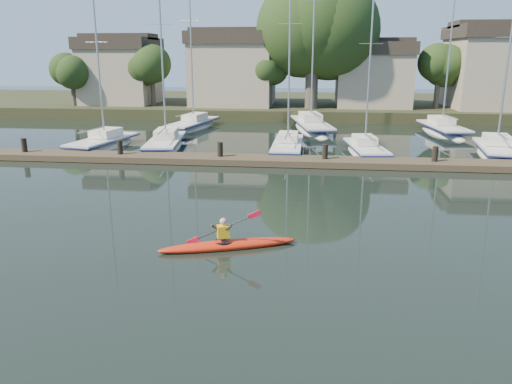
# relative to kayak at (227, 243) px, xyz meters

# --- Properties ---
(ground) EXTENTS (160.00, 160.00, 0.00)m
(ground) POSITION_rel_kayak_xyz_m (0.35, -1.00, -0.18)
(ground) COLOR black
(ground) RESTS_ON ground
(kayak) EXTENTS (4.50, 2.10, 1.46)m
(kayak) POSITION_rel_kayak_xyz_m (0.00, 0.00, 0.00)
(kayak) COLOR red
(kayak) RESTS_ON ground
(dock) EXTENTS (34.00, 2.00, 1.80)m
(dock) POSITION_rel_kayak_xyz_m (0.35, 13.00, 0.03)
(dock) COLOR #483A29
(dock) RESTS_ON ground
(sailboat_0) EXTENTS (3.38, 7.77, 11.93)m
(sailboat_0) POSITION_rel_kayak_xyz_m (-11.40, 16.91, -0.37)
(sailboat_0) COLOR silver
(sailboat_0) RESTS_ON ground
(sailboat_1) EXTENTS (3.19, 8.57, 13.68)m
(sailboat_1) POSITION_rel_kayak_xyz_m (-7.20, 17.35, -0.36)
(sailboat_1) COLOR silver
(sailboat_1) RESTS_ON ground
(sailboat_2) EXTENTS (1.92, 8.19, 13.56)m
(sailboat_2) POSITION_rel_kayak_xyz_m (1.02, 17.20, -0.35)
(sailboat_2) COLOR silver
(sailboat_2) RESTS_ON ground
(sailboat_3) EXTENTS (2.80, 7.39, 11.62)m
(sailboat_3) POSITION_rel_kayak_xyz_m (5.96, 16.72, -0.35)
(sailboat_3) COLOR silver
(sailboat_3) RESTS_ON ground
(sailboat_4) EXTENTS (3.18, 7.47, 12.30)m
(sailboat_4) POSITION_rel_kayak_xyz_m (13.99, 17.02, -0.38)
(sailboat_4) COLOR silver
(sailboat_4) RESTS_ON ground
(sailboat_5) EXTENTS (3.70, 9.25, 14.93)m
(sailboat_5) POSITION_rel_kayak_xyz_m (-7.53, 26.38, -0.36)
(sailboat_5) COLOR silver
(sailboat_5) RESTS_ON ground
(sailboat_6) EXTENTS (4.32, 11.19, 17.41)m
(sailboat_6) POSITION_rel_kayak_xyz_m (2.47, 26.78, -0.38)
(sailboat_6) COLOR silver
(sailboat_6) RESTS_ON ground
(sailboat_7) EXTENTS (3.19, 8.67, 13.65)m
(sailboat_7) POSITION_rel_kayak_xyz_m (12.88, 26.02, -0.38)
(sailboat_7) COLOR silver
(sailboat_7) RESTS_ON ground
(shore) EXTENTS (90.00, 25.25, 12.75)m
(shore) POSITION_rel_kayak_xyz_m (1.96, 39.29, 3.05)
(shore) COLOR #223018
(shore) RESTS_ON ground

